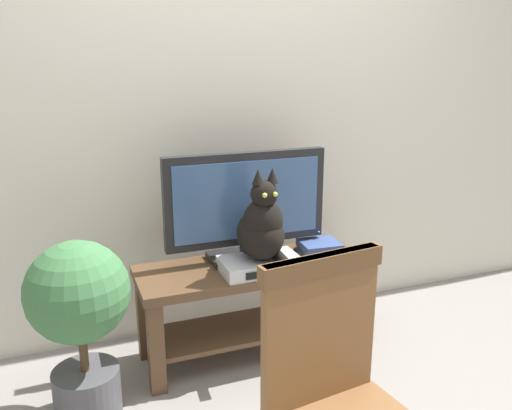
{
  "coord_description": "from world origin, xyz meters",
  "views": [
    {
      "loc": [
        -0.86,
        -1.84,
        1.5
      ],
      "look_at": [
        -0.01,
        0.41,
        0.81
      ],
      "focal_mm": 37.22,
      "sensor_mm": 36.0,
      "label": 1
    }
  ],
  "objects": [
    {
      "name": "wooden_chair",
      "position": [
        -0.16,
        -0.67,
        0.54
      ],
      "size": [
        0.46,
        0.46,
        0.94
      ],
      "color": "brown",
      "rests_on": "ground"
    },
    {
      "name": "tv",
      "position": [
        -0.01,
        0.55,
        0.78
      ],
      "size": [
        0.83,
        0.2,
        0.55
      ],
      "color": "black",
      "rests_on": "tv_stand"
    },
    {
      "name": "back_wall",
      "position": [
        0.0,
        0.92,
        1.4
      ],
      "size": [
        7.0,
        0.12,
        2.8
      ],
      "primitive_type": "cube",
      "color": "beige",
      "rests_on": "ground"
    },
    {
      "name": "ground_plane",
      "position": [
        0.0,
        0.0,
        0.0
      ],
      "size": [
        12.0,
        12.0,
        0.0
      ],
      "primitive_type": "plane",
      "color": "gray"
    },
    {
      "name": "media_box",
      "position": [
        0.0,
        0.37,
        0.53
      ],
      "size": [
        0.38,
        0.23,
        0.07
      ],
      "color": "#BCBCC1",
      "rests_on": "tv_stand"
    },
    {
      "name": "potted_plant",
      "position": [
        -0.84,
        0.25,
        0.48
      ],
      "size": [
        0.42,
        0.42,
        0.79
      ],
      "color": "#47474C",
      "rests_on": "ground"
    },
    {
      "name": "tv_stand",
      "position": [
        -0.01,
        0.46,
        0.34
      ],
      "size": [
        1.15,
        0.41,
        0.49
      ],
      "color": "#513823",
      "rests_on": "ground"
    },
    {
      "name": "book_stack",
      "position": [
        0.38,
        0.48,
        0.53
      ],
      "size": [
        0.24,
        0.19,
        0.07
      ],
      "color": "#2D2D33",
      "rests_on": "tv_stand"
    },
    {
      "name": "cat",
      "position": [
        0.01,
        0.36,
        0.72
      ],
      "size": [
        0.22,
        0.33,
        0.45
      ],
      "color": "black",
      "rests_on": "media_box"
    }
  ]
}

